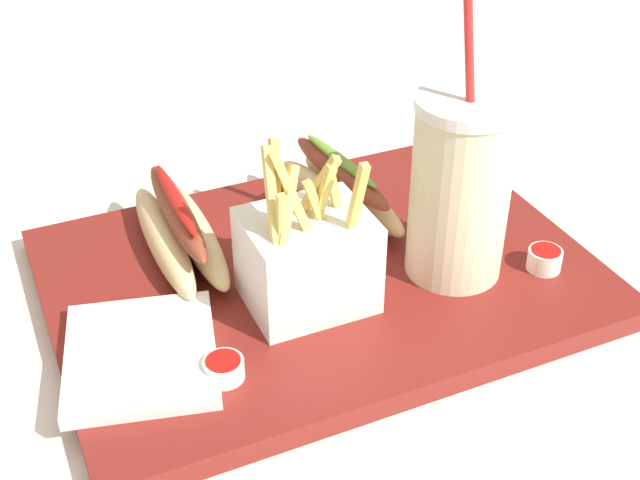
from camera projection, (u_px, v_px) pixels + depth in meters
name	position (u px, v px, depth m)	size (l,w,h in m)	color
ground_plane	(320.00, 294.00, 0.78)	(2.40, 2.40, 0.02)	silver
food_tray	(320.00, 276.00, 0.77)	(0.48, 0.34, 0.02)	maroon
soda_cup	(460.00, 188.00, 0.72)	(0.09, 0.09, 0.26)	beige
fries_basket	(307.00, 258.00, 0.70)	(0.10, 0.08, 0.15)	white
hot_dog_1	(179.00, 230.00, 0.77)	(0.06, 0.19, 0.06)	#E5C689
hot_dog_2	(340.00, 191.00, 0.83)	(0.08, 0.18, 0.06)	#E5C689
ketchup_cup_1	(224.00, 368.00, 0.64)	(0.03, 0.03, 0.02)	white
ketchup_cup_2	(545.00, 258.00, 0.76)	(0.03, 0.03, 0.02)	white
napkin_stack	(141.00, 355.00, 0.66)	(0.12, 0.13, 0.01)	white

